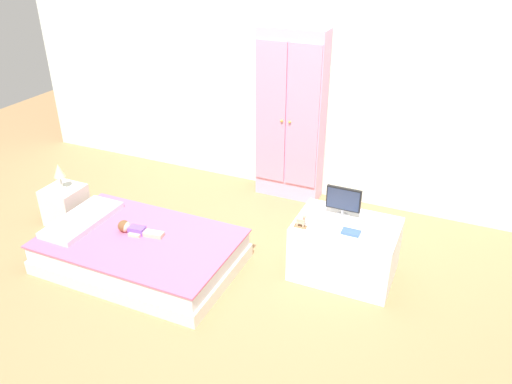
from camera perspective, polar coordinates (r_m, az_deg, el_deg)
ground_plane at (r=4.09m, az=-2.44°, el=-9.15°), size 10.00×10.00×0.02m
back_wall at (r=4.85m, az=5.73°, el=14.66°), size 6.40×0.05×2.70m
bed at (r=4.20m, az=-12.88°, el=-6.56°), size 1.54×0.97×0.26m
pillow at (r=4.44m, az=-19.08°, el=-2.98°), size 0.32×0.69×0.05m
doll at (r=4.18m, az=-13.86°, el=-4.04°), size 0.39×0.14×0.10m
nightstand at (r=4.96m, az=-20.74°, el=-1.38°), size 0.32×0.32×0.35m
table_lamp at (r=4.81m, az=-21.42°, el=2.15°), size 0.10×0.10×0.24m
wardrobe at (r=4.87m, az=3.94°, el=8.48°), size 0.64×0.26×1.67m
tv_stand at (r=3.99m, az=10.02°, el=-6.41°), size 0.77×0.53×0.47m
tv_monitor at (r=3.89m, az=9.87°, el=-0.93°), size 0.27×0.10×0.24m
rocking_horse_toy at (r=3.75m, az=5.20°, el=-3.29°), size 0.10×0.04×0.12m
book_blue at (r=3.75m, az=10.70°, el=-4.50°), size 0.13×0.09×0.02m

